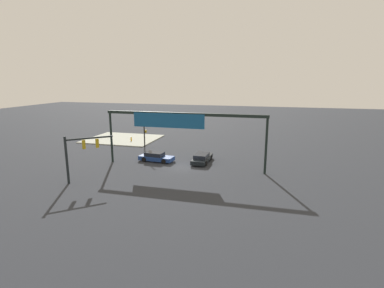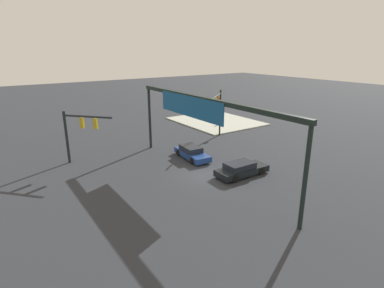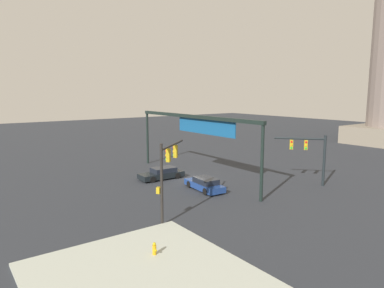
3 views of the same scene
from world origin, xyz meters
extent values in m
plane|color=#2A2D33|center=(0.00, 0.00, 0.00)|extent=(171.77, 171.77, 0.00)
cube|color=#ABB2A4|center=(15.57, -13.42, 0.07)|extent=(12.25, 10.24, 0.15)
cylinder|color=black|center=(10.00, 9.04, 2.51)|extent=(0.26, 0.26, 5.01)
cylinder|color=black|center=(8.22, 7.43, 4.62)|extent=(3.70, 3.36, 0.19)
cube|color=#B59919|center=(8.68, 7.85, 4.00)|extent=(0.41, 0.41, 0.95)
cylinder|color=red|center=(8.79, 7.73, 4.30)|extent=(0.19, 0.18, 0.20)
cylinder|color=orange|center=(8.79, 7.73, 4.00)|extent=(0.19, 0.18, 0.20)
cylinder|color=green|center=(8.79, 7.73, 3.70)|extent=(0.19, 0.18, 0.20)
cube|color=#B59919|center=(7.67, 6.94, 4.00)|extent=(0.41, 0.41, 0.95)
cylinder|color=red|center=(7.77, 6.82, 4.30)|extent=(0.19, 0.18, 0.20)
cylinder|color=orange|center=(7.77, 6.82, 4.00)|extent=(0.19, 0.18, 0.20)
cylinder|color=green|center=(7.77, 6.82, 3.70)|extent=(0.19, 0.18, 0.20)
cylinder|color=black|center=(9.38, -9.05, 2.85)|extent=(0.20, 0.20, 5.71)
cylinder|color=black|center=(7.86, -7.16, 5.25)|extent=(3.16, 3.87, 0.15)
cube|color=#B39315|center=(8.47, -7.92, 4.65)|extent=(0.40, 0.41, 0.95)
cylinder|color=red|center=(8.35, -8.02, 4.95)|extent=(0.17, 0.19, 0.20)
cylinder|color=orange|center=(8.35, -8.02, 4.65)|extent=(0.17, 0.19, 0.20)
cylinder|color=green|center=(8.35, -8.02, 4.35)|extent=(0.17, 0.19, 0.20)
cube|color=#B39315|center=(7.40, -6.59, 4.65)|extent=(0.40, 0.41, 0.95)
cylinder|color=red|center=(7.28, -6.69, 4.95)|extent=(0.17, 0.19, 0.20)
cylinder|color=orange|center=(7.28, -6.69, 4.65)|extent=(0.17, 0.19, 0.20)
cylinder|color=green|center=(7.28, -6.69, 4.35)|extent=(0.17, 0.19, 0.20)
cube|color=#B39315|center=(9.20, -9.20, 2.46)|extent=(0.38, 0.38, 0.44)
cylinder|color=black|center=(-9.77, 0.43, 3.22)|extent=(0.28, 0.28, 6.44)
cylinder|color=black|center=(9.77, 0.43, 3.22)|extent=(0.28, 0.28, 6.44)
cube|color=black|center=(0.00, 0.43, 6.62)|extent=(19.94, 0.35, 0.35)
cube|color=#145086|center=(1.83, 0.65, 5.79)|extent=(8.96, 0.08, 1.74)
cube|color=black|center=(-1.69, -2.42, 0.44)|extent=(1.96, 4.84, 0.55)
cube|color=black|center=(-1.68, -2.14, 0.96)|extent=(1.67, 2.54, 0.50)
cylinder|color=black|center=(-0.88, -3.93, 0.32)|extent=(0.24, 0.65, 0.64)
cylinder|color=black|center=(-2.58, -3.88, 0.32)|extent=(0.24, 0.65, 0.64)
cylinder|color=black|center=(-0.79, -0.96, 0.32)|extent=(0.24, 0.65, 0.64)
cylinder|color=black|center=(-2.49, -0.91, 0.32)|extent=(0.24, 0.65, 0.64)
cube|color=navy|center=(4.27, -1.33, 0.44)|extent=(4.74, 2.12, 0.55)
cube|color=black|center=(4.55, -1.35, 0.96)|extent=(2.52, 1.72, 0.50)
cylinder|color=black|center=(2.78, -1.99, 0.32)|extent=(0.66, 0.28, 0.64)
cylinder|color=black|center=(2.92, -0.40, 0.32)|extent=(0.66, 0.28, 0.64)
cylinder|color=black|center=(5.63, -2.25, 0.32)|extent=(0.66, 0.28, 0.64)
cylinder|color=black|center=(5.77, -0.66, 0.32)|extent=(0.66, 0.28, 0.64)
cylinder|color=gold|center=(13.13, -11.82, 0.43)|extent=(0.22, 0.22, 0.55)
sphere|color=gold|center=(13.13, -11.82, 0.77)|extent=(0.18, 0.18, 0.18)
cylinder|color=gold|center=(13.29, -11.82, 0.45)|extent=(0.12, 0.10, 0.10)
camera|label=1|loc=(-10.09, 34.16, 10.75)|focal=27.74mm
camera|label=2|loc=(-19.56, 15.15, 10.48)|focal=28.87mm
camera|label=3|loc=(28.86, -20.75, 9.06)|focal=32.11mm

